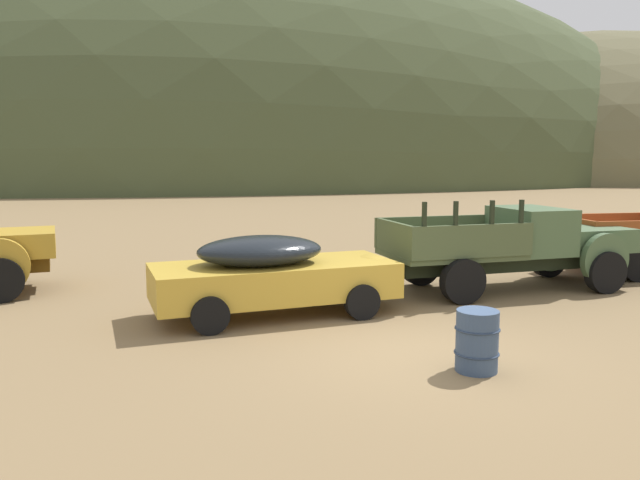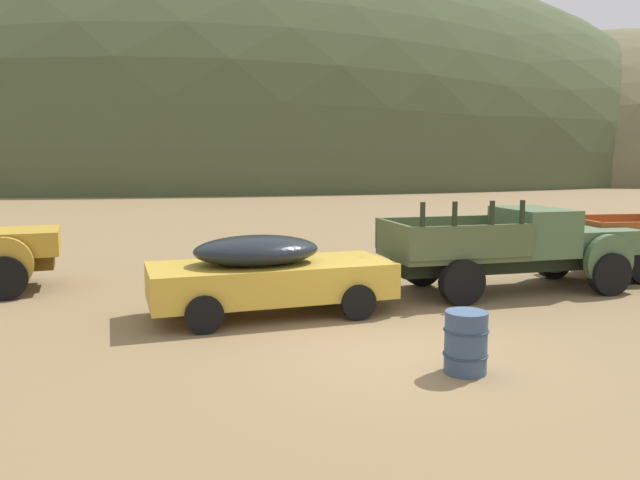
# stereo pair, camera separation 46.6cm
# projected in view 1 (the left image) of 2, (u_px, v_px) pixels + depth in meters

# --- Properties ---
(ground_plane) EXTENTS (300.00, 300.00, 0.00)m
(ground_plane) POSITION_uv_depth(u_px,v_px,m) (413.00, 354.00, 9.83)
(ground_plane) COLOR olive
(hill_distant) EXTENTS (115.90, 55.39, 52.31)m
(hill_distant) POSITION_uv_depth(u_px,v_px,m) (279.00, 181.00, 77.30)
(hill_distant) COLOR #424C2D
(hill_distant) RESTS_ON ground
(hill_center) EXTENTS (84.09, 71.91, 41.58)m
(hill_center) POSITION_uv_depth(u_px,v_px,m) (584.00, 176.00, 97.25)
(hill_center) COLOR brown
(hill_center) RESTS_ON ground
(car_faded_yellow) EXTENTS (4.99, 2.19, 1.57)m
(car_faded_yellow) POSITION_uv_depth(u_px,v_px,m) (281.00, 273.00, 12.20)
(car_faded_yellow) COLOR gold
(car_faded_yellow) RESTS_ON ground
(truck_weathered_green) EXTENTS (5.98, 2.50, 2.16)m
(truck_weathered_green) POSITION_uv_depth(u_px,v_px,m) (525.00, 246.00, 14.62)
(truck_weathered_green) COLOR #232B1B
(truck_weathered_green) RESTS_ON ground
(oil_drum_spare) EXTENTS (0.65, 0.65, 0.89)m
(oil_drum_spare) POSITION_uv_depth(u_px,v_px,m) (477.00, 341.00, 8.98)
(oil_drum_spare) COLOR #384C6B
(oil_drum_spare) RESTS_ON ground
(bush_front_left) EXTENTS (0.95, 0.80, 0.79)m
(bush_front_left) POSITION_uv_depth(u_px,v_px,m) (296.00, 253.00, 18.81)
(bush_front_left) COLOR #4C8438
(bush_front_left) RESTS_ON ground
(bush_lone_scrub) EXTENTS (1.24, 1.03, 1.11)m
(bush_lone_scrub) POSITION_uv_depth(u_px,v_px,m) (481.00, 241.00, 20.87)
(bush_lone_scrub) COLOR olive
(bush_lone_scrub) RESTS_ON ground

